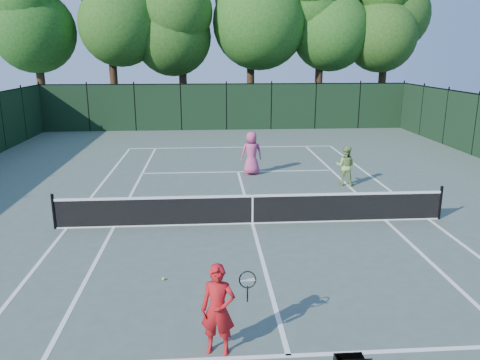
{
  "coord_description": "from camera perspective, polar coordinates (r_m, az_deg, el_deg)",
  "views": [
    {
      "loc": [
        -1.31,
        -13.2,
        4.96
      ],
      "look_at": [
        -0.3,
        1.0,
        1.1
      ],
      "focal_mm": 35.0,
      "sensor_mm": 36.0,
      "label": 1
    }
  ],
  "objects": [
    {
      "name": "service_line_near",
      "position": [
        8.52,
        5.95,
        -20.53
      ],
      "size": [
        8.23,
        0.1,
        0.01
      ],
      "primitive_type": "cube",
      "color": "white",
      "rests_on": "ground"
    },
    {
      "name": "loose_ball_midcourt",
      "position": [
        10.94,
        -9.32,
        -11.8
      ],
      "size": [
        0.07,
        0.07,
        0.07
      ],
      "primitive_type": "sphere",
      "color": "#D2E92F",
      "rests_on": "ground"
    },
    {
      "name": "coach",
      "position": [
        8.14,
        -2.67,
        -15.5
      ],
      "size": [
        1.0,
        0.55,
        1.62
      ],
      "rotation": [
        0.0,
        0.0,
        -0.22
      ],
      "color": "red",
      "rests_on": "ground"
    },
    {
      "name": "baseline_far",
      "position": [
        25.6,
        -1.05,
        4.01
      ],
      "size": [
        10.97,
        0.1,
        0.01
      ],
      "primitive_type": "cube",
      "color": "white",
      "rests_on": "ground"
    },
    {
      "name": "tree_5",
      "position": [
        37.82,
        17.51,
        18.69
      ],
      "size": [
        5.8,
        5.8,
        12.23
      ],
      "color": "black",
      "rests_on": "ground"
    },
    {
      "name": "player_green",
      "position": [
        18.52,
        12.73,
        1.7
      ],
      "size": [
        0.91,
        0.82,
        1.53
      ],
      "rotation": [
        0.0,
        0.0,
        2.75
      ],
      "color": "#8EB55A",
      "rests_on": "ground"
    },
    {
      "name": "tree_0",
      "position": [
        36.75,
        -23.96,
        18.95
      ],
      "size": [
        6.4,
        6.4,
        13.14
      ],
      "color": "black",
      "rests_on": "ground"
    },
    {
      "name": "center_service_line",
      "position": [
        14.16,
        1.52,
        -5.33
      ],
      "size": [
        0.1,
        12.8,
        0.01
      ],
      "primitive_type": "cube",
      "color": "white",
      "rests_on": "ground"
    },
    {
      "name": "sideline_singles_left",
      "position": [
        14.38,
        -15.12,
        -5.55
      ],
      "size": [
        0.1,
        23.77,
        0.01
      ],
      "primitive_type": "cube",
      "color": "white",
      "rests_on": "ground"
    },
    {
      "name": "ground",
      "position": [
        14.16,
        1.52,
        -5.34
      ],
      "size": [
        90.0,
        90.0,
        0.0
      ],
      "primitive_type": "plane",
      "color": "#4A5A50",
      "rests_on": "ground"
    },
    {
      "name": "tree_4",
      "position": [
        35.92,
        9.94,
        20.05
      ],
      "size": [
        6.2,
        6.2,
        12.97
      ],
      "color": "black",
      "rests_on": "ground"
    },
    {
      "name": "fence_far",
      "position": [
        31.42,
        -1.66,
        8.85
      ],
      "size": [
        24.0,
        0.05,
        3.0
      ],
      "primitive_type": "cube",
      "color": "black",
      "rests_on": "ground"
    },
    {
      "name": "tennis_net",
      "position": [
        14.0,
        1.53,
        -3.51
      ],
      "size": [
        11.69,
        0.09,
        1.06
      ],
      "color": "black",
      "rests_on": "ground"
    },
    {
      "name": "tree_2",
      "position": [
        35.15,
        -7.22,
        19.59
      ],
      "size": [
        6.0,
        6.0,
        12.4
      ],
      "color": "black",
      "rests_on": "ground"
    },
    {
      "name": "sideline_singles_right",
      "position": [
        15.11,
        17.3,
        -4.7
      ],
      "size": [
        0.1,
        23.77,
        0.01
      ],
      "primitive_type": "cube",
      "color": "white",
      "rests_on": "ground"
    },
    {
      "name": "service_line_far",
      "position": [
        20.26,
        -0.23,
        1.01
      ],
      "size": [
        8.23,
        0.1,
        0.01
      ],
      "primitive_type": "cube",
      "color": "white",
      "rests_on": "ground"
    },
    {
      "name": "sideline_doubles_right",
      "position": [
        15.65,
        22.0,
        -4.44
      ],
      "size": [
        0.1,
        23.77,
        0.01
      ],
      "primitive_type": "cube",
      "color": "white",
      "rests_on": "ground"
    },
    {
      "name": "player_pink",
      "position": [
        19.67,
        1.42,
        3.29
      ],
      "size": [
        0.95,
        0.68,
        1.82
      ],
      "rotation": [
        0.0,
        0.0,
        3.26
      ],
      "color": "#C4457A",
      "rests_on": "ground"
    },
    {
      "name": "sideline_doubles_left",
      "position": [
        14.7,
        -20.38,
        -5.53
      ],
      "size": [
        0.1,
        23.77,
        0.01
      ],
      "primitive_type": "cube",
      "color": "white",
      "rests_on": "ground"
    }
  ]
}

